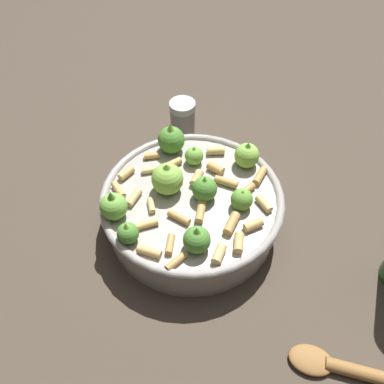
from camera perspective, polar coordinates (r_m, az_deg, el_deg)
ground_plane at (r=0.62m, az=0.00°, el=-4.19°), size 2.40×2.40×0.00m
cooking_pan at (r=0.59m, az=-0.11°, el=-1.83°), size 0.26×0.26×0.11m
pepper_shaker at (r=0.71m, az=-1.30°, el=9.67°), size 0.04×0.04×0.08m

